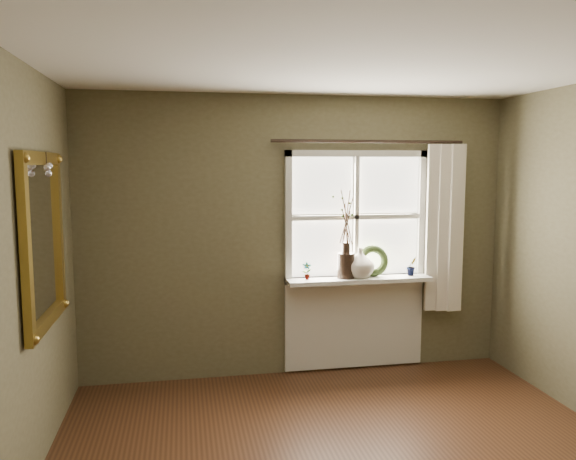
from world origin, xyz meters
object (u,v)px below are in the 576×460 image
Objects in this scene: dark_jug at (346,266)px; cream_vase at (360,263)px; wreath at (373,264)px; gilt_mirror at (43,240)px.

cream_vase is (0.14, 0.00, 0.02)m from dark_jug.
cream_vase is 0.15m from wreath.
gilt_mirror is at bearing -156.64° from dark_jug.
wreath is at bearing 21.90° from gilt_mirror.
dark_jug is at bearing 180.00° from cream_vase.
gilt_mirror reaches higher than dark_jug.
dark_jug is 2.64m from gilt_mirror.
dark_jug is 0.78× the size of wreath.
gilt_mirror is (-2.39, -1.03, 0.44)m from dark_jug.
gilt_mirror is (-2.67, -1.07, 0.44)m from wreath.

